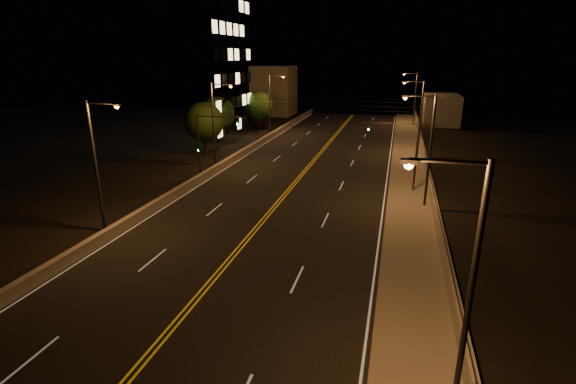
% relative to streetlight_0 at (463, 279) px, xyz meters
% --- Properties ---
extents(road, '(18.00, 120.00, 0.02)m').
position_rel_streetlight_0_xyz_m(road, '(-11.52, 16.97, -5.22)').
color(road, black).
rests_on(road, ground).
extents(sidewalk, '(3.60, 120.00, 0.30)m').
position_rel_streetlight_0_xyz_m(sidewalk, '(-0.72, 16.97, -5.08)').
color(sidewalk, gray).
rests_on(sidewalk, ground).
extents(curb, '(0.14, 120.00, 0.15)m').
position_rel_streetlight_0_xyz_m(curb, '(-2.59, 16.97, -5.15)').
color(curb, gray).
rests_on(curb, ground).
extents(parapet_wall, '(0.30, 120.00, 1.00)m').
position_rel_streetlight_0_xyz_m(parapet_wall, '(0.93, 16.97, -4.43)').
color(parapet_wall, gray).
rests_on(parapet_wall, sidewalk).
extents(jersey_barrier, '(0.45, 120.00, 0.77)m').
position_rel_streetlight_0_xyz_m(jersey_barrier, '(-20.53, 16.97, -4.84)').
color(jersey_barrier, gray).
rests_on(jersey_barrier, ground).
extents(distant_building_right, '(6.00, 10.00, 5.18)m').
position_rel_streetlight_0_xyz_m(distant_building_right, '(4.98, 67.84, -2.64)').
color(distant_building_right, gray).
rests_on(distant_building_right, ground).
extents(distant_building_left, '(8.00, 8.00, 9.81)m').
position_rel_streetlight_0_xyz_m(distant_building_left, '(-27.52, 72.23, -0.32)').
color(distant_building_left, gray).
rests_on(distant_building_left, ground).
extents(parapet_rail, '(0.06, 120.00, 0.06)m').
position_rel_streetlight_0_xyz_m(parapet_rail, '(0.93, 16.97, -3.90)').
color(parapet_rail, black).
rests_on(parapet_rail, parapet_wall).
extents(lane_markings, '(17.32, 116.00, 0.00)m').
position_rel_streetlight_0_xyz_m(lane_markings, '(-11.52, 16.90, -5.21)').
color(lane_markings, silver).
rests_on(lane_markings, road).
extents(streetlight_0, '(2.55, 0.28, 9.04)m').
position_rel_streetlight_0_xyz_m(streetlight_0, '(0.00, 0.00, 0.00)').
color(streetlight_0, '#2D2D33').
rests_on(streetlight_0, ground).
extents(streetlight_1, '(2.55, 0.28, 9.04)m').
position_rel_streetlight_0_xyz_m(streetlight_1, '(0.00, 21.02, 0.00)').
color(streetlight_1, '#2D2D33').
rests_on(streetlight_1, ground).
extents(streetlight_2, '(2.55, 0.28, 9.04)m').
position_rel_streetlight_0_xyz_m(streetlight_2, '(0.00, 39.94, 0.00)').
color(streetlight_2, '#2D2D33').
rests_on(streetlight_2, ground).
extents(streetlight_3, '(2.55, 0.28, 9.04)m').
position_rel_streetlight_0_xyz_m(streetlight_3, '(0.00, 64.32, 0.00)').
color(streetlight_3, '#2D2D33').
rests_on(streetlight_3, ground).
extents(streetlight_4, '(2.55, 0.28, 9.04)m').
position_rel_streetlight_0_xyz_m(streetlight_4, '(-21.44, 10.57, 0.00)').
color(streetlight_4, '#2D2D33').
rests_on(streetlight_4, ground).
extents(streetlight_5, '(2.55, 0.28, 9.04)m').
position_rel_streetlight_0_xyz_m(streetlight_5, '(-21.44, 29.41, 0.00)').
color(streetlight_5, '#2D2D33').
rests_on(streetlight_5, ground).
extents(streetlight_6, '(2.55, 0.28, 9.04)m').
position_rel_streetlight_0_xyz_m(streetlight_6, '(-21.44, 50.22, 0.00)').
color(streetlight_6, '#2D2D33').
rests_on(streetlight_6, ground).
extents(traffic_signal_right, '(5.11, 0.31, 6.38)m').
position_rel_streetlight_0_xyz_m(traffic_signal_right, '(-1.49, 24.86, -1.22)').
color(traffic_signal_right, '#2D2D33').
rests_on(traffic_signal_right, ground).
extents(traffic_signal_left, '(5.11, 0.31, 6.38)m').
position_rel_streetlight_0_xyz_m(traffic_signal_left, '(-20.35, 24.86, -1.22)').
color(traffic_signal_left, '#2D2D33').
rests_on(traffic_signal_left, ground).
extents(overhead_wires, '(22.00, 0.03, 0.83)m').
position_rel_streetlight_0_xyz_m(overhead_wires, '(-11.52, 26.47, 2.17)').
color(overhead_wires, black).
extents(building_tower, '(24.00, 15.00, 28.35)m').
position_rel_streetlight_0_xyz_m(building_tower, '(-37.48, 45.50, 8.37)').
color(building_tower, gray).
rests_on(building_tower, ground).
extents(tree_0, '(4.77, 4.77, 6.47)m').
position_rel_streetlight_0_xyz_m(tree_0, '(-25.18, 34.24, -1.16)').
color(tree_0, black).
rests_on(tree_0, ground).
extents(tree_1, '(4.67, 4.67, 6.33)m').
position_rel_streetlight_0_xyz_m(tree_1, '(-26.87, 42.17, -1.24)').
color(tree_1, black).
rests_on(tree_1, ground).
extents(tree_2, '(4.64, 4.64, 6.29)m').
position_rel_streetlight_0_xyz_m(tree_2, '(-24.39, 52.97, -1.27)').
color(tree_2, black).
rests_on(tree_2, ground).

